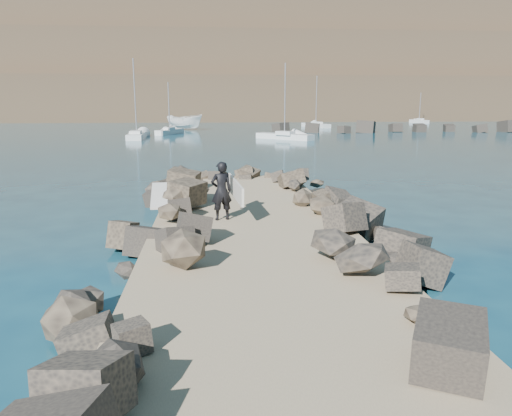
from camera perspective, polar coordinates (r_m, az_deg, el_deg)
The scene contains 15 objects.
ground at distance 14.81m, azimuth -0.36°, elevation -4.87°, with size 800.00×800.00×0.00m, color #0F384C.
jetty at distance 12.82m, azimuth 0.41°, elevation -6.19°, with size 6.00×26.00×0.60m, color #8C7759.
riprap_left at distance 13.28m, azimuth -12.40°, elevation -4.92°, with size 2.60×22.00×1.00m, color black.
riprap_right at distance 13.80m, azimuth 12.31°, elevation -4.26°, with size 2.60×22.00×1.00m, color black.
breakwater_secondary at distance 78.11m, azimuth 22.61°, elevation 8.48°, with size 52.00×4.00×1.20m, color black.
headland at distance 174.86m, azimuth -1.65°, elevation 15.95°, with size 360.00×140.00×32.00m, color #2D4919.
surfboard_resting at distance 17.48m, azimuth -10.95°, elevation 1.05°, with size 0.56×2.24×0.07m, color silver.
boat_imported at distance 78.12m, azimuth -8.16°, elevation 9.70°, with size 2.29×6.10×2.36m, color white.
surfer_with_board at distance 15.86m, azimuth -3.75°, elevation 1.99°, with size 1.03×2.31×1.87m.
sailboat_f at distance 106.32m, azimuth 18.15°, elevation 9.40°, with size 2.36×4.96×6.08m.
sailboat_c at distance 58.00m, azimuth 3.28°, elevation 8.18°, with size 6.28×6.11×8.65m.
sailboat_b at distance 67.54m, azimuth -9.83°, elevation 8.58°, with size 3.53×5.54×6.87m.
sailboat_a at distance 60.83m, azimuth -13.48°, elevation 8.05°, with size 2.01×7.80×9.26m.
sailboat_d at distance 85.28m, azimuth 6.86°, elevation 9.37°, with size 3.76×7.21×8.54m.
headland_buildings at distance 169.88m, azimuth 0.96°, elevation 22.18°, with size 137.50×30.50×5.00m.
Camera 1 is at (-1.21, -14.11, 4.33)m, focal length 35.00 mm.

